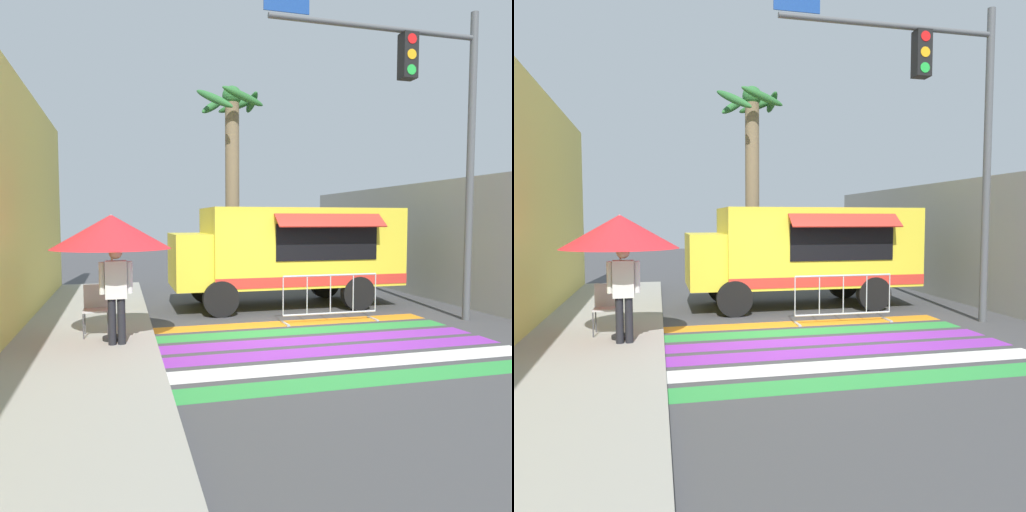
# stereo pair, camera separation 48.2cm
# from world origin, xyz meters

# --- Properties ---
(ground_plane) EXTENTS (60.00, 60.00, 0.00)m
(ground_plane) POSITION_xyz_m (0.00, 0.00, 0.00)
(ground_plane) COLOR #424244
(sidewalk_left) EXTENTS (4.40, 16.00, 0.13)m
(sidewalk_left) POSITION_xyz_m (-4.91, 0.00, 0.06)
(sidewalk_left) COLOR #99968E
(sidewalk_left) RESTS_ON ground_plane
(concrete_wall_right) EXTENTS (0.20, 16.00, 3.22)m
(concrete_wall_right) POSITION_xyz_m (5.03, 3.00, 1.61)
(concrete_wall_right) COLOR gray
(concrete_wall_right) RESTS_ON ground_plane
(crosswalk_painted) EXTENTS (6.40, 4.36, 0.01)m
(crosswalk_painted) POSITION_xyz_m (0.00, -0.87, 0.00)
(crosswalk_painted) COLOR green
(crosswalk_painted) RESTS_ON ground_plane
(food_truck) EXTENTS (5.61, 2.65, 2.46)m
(food_truck) POSITION_xyz_m (0.69, 3.11, 1.44)
(food_truck) COLOR yellow
(food_truck) RESTS_ON ground_plane
(traffic_signal_pole) EXTENTS (4.68, 0.29, 6.50)m
(traffic_signal_pole) POSITION_xyz_m (3.07, 0.38, 4.38)
(traffic_signal_pole) COLOR #515456
(traffic_signal_pole) RESTS_ON ground_plane
(patio_umbrella) EXTENTS (2.00, 2.00, 2.13)m
(patio_umbrella) POSITION_xyz_m (-3.41, -0.04, 1.96)
(patio_umbrella) COLOR black
(patio_umbrella) RESTS_ON sidewalk_left
(folding_chair) EXTENTS (0.43, 0.43, 0.89)m
(folding_chair) POSITION_xyz_m (-3.70, 0.43, 0.66)
(folding_chair) COLOR #4C4C51
(folding_chair) RESTS_ON sidewalk_left
(vendor_person) EXTENTS (0.53, 0.21, 1.62)m
(vendor_person) POSITION_xyz_m (-3.35, -0.39, 1.04)
(vendor_person) COLOR black
(vendor_person) RESTS_ON sidewalk_left
(barricade_front) EXTENTS (2.14, 0.44, 1.02)m
(barricade_front) POSITION_xyz_m (1.03, 0.96, 0.51)
(barricade_front) COLOR #B7BABF
(barricade_front) RESTS_ON ground_plane
(palm_tree) EXTENTS (2.09, 2.19, 6.26)m
(palm_tree) POSITION_xyz_m (0.10, 6.40, 3.96)
(palm_tree) COLOR #7A664C
(palm_tree) RESTS_ON ground_plane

